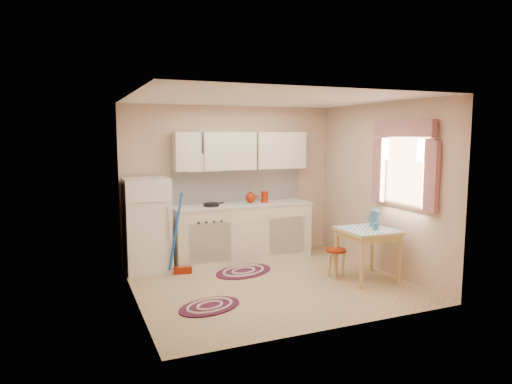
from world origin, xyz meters
The scene contains 14 objects.
room_shell centered at (0.16, 0.24, 1.60)m, with size 3.64×3.60×2.52m.
fridge centered at (-1.45, 1.25, 0.70)m, with size 0.65×0.60×1.40m, color white.
broom centered at (-1.01, 0.90, 0.60)m, with size 0.28×0.12×1.20m, color #1C52B4, non-canonical shape.
base_cabinets centered at (0.08, 1.30, 0.44)m, with size 2.25×0.60×0.88m, color beige.
countertop centered at (0.08, 1.30, 0.90)m, with size 2.27×0.62×0.04m, color beige.
frying_pan centered at (-0.45, 1.25, 0.94)m, with size 0.25×0.25×0.05m, color black.
red_kettle centered at (0.23, 1.30, 1.01)m, with size 0.18×0.16×0.18m, color maroon, non-canonical shape.
red_canister centered at (0.48, 1.30, 1.00)m, with size 0.12×0.12×0.16m, color maroon.
table centered at (1.33, -0.36, 0.36)m, with size 0.72×0.72×0.72m, color #D2B769.
stool centered at (0.97, -0.13, 0.21)m, with size 0.29×0.29×0.42m, color maroon.
coffee_pot centered at (1.53, -0.24, 0.87)m, with size 0.15×0.13×0.31m, color #2E638D, non-canonical shape.
mug centered at (1.39, -0.46, 0.77)m, with size 0.08×0.08×0.10m, color #2E638D.
rug_center centered at (-0.15, 0.63, 0.01)m, with size 0.94×0.62×0.02m, color maroon, non-canonical shape.
rug_left centered at (-1.02, -0.51, 0.01)m, with size 0.80×0.53×0.02m, color maroon, non-canonical shape.
Camera 1 is at (-2.51, -5.53, 2.04)m, focal length 32.00 mm.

